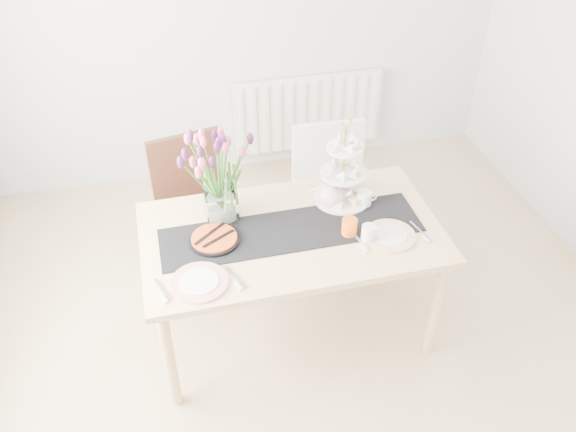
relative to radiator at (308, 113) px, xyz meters
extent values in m
plane|color=tan|center=(-0.50, -2.19, -0.45)|extent=(4.50, 4.50, 0.00)
plane|color=silver|center=(-0.50, 0.06, 0.85)|extent=(4.00, 0.00, 4.00)
cube|color=white|center=(0.00, 0.00, 0.00)|extent=(1.20, 0.08, 0.60)
cube|color=tan|center=(-0.58, -1.76, 0.28)|extent=(1.60, 0.90, 0.04)
cylinder|color=tan|center=(-1.31, -2.14, -0.09)|extent=(0.06, 0.06, 0.71)
cylinder|color=tan|center=(0.15, -2.14, -0.09)|extent=(0.06, 0.06, 0.71)
cylinder|color=tan|center=(-1.31, -1.38, -0.09)|extent=(0.06, 0.06, 0.71)
cylinder|color=tan|center=(0.15, -1.38, -0.09)|extent=(0.06, 0.06, 0.71)
cube|color=#3D1E16|center=(-1.02, -1.15, 0.03)|extent=(0.54, 0.54, 0.04)
cube|color=#3D1E16|center=(-1.06, -0.94, 0.27)|extent=(0.46, 0.13, 0.44)
cylinder|color=#3D1E16|center=(-1.16, -1.36, -0.22)|extent=(0.04, 0.04, 0.46)
cylinder|color=#3D1E16|center=(-0.81, -1.29, -0.22)|extent=(0.04, 0.04, 0.46)
cylinder|color=#3D1E16|center=(-1.23, -1.01, -0.22)|extent=(0.04, 0.04, 0.46)
cylinder|color=#3D1E16|center=(-0.88, -0.94, -0.22)|extent=(0.04, 0.04, 0.46)
cube|color=silver|center=(-0.17, -1.24, 0.03)|extent=(0.49, 0.49, 0.04)
cube|color=silver|center=(-0.15, -1.03, 0.27)|extent=(0.47, 0.06, 0.44)
cylinder|color=silver|center=(-0.35, -1.41, -0.22)|extent=(0.04, 0.04, 0.46)
cylinder|color=silver|center=(0.01, -1.43, -0.22)|extent=(0.04, 0.04, 0.46)
cylinder|color=silver|center=(-0.34, -1.05, -0.22)|extent=(0.04, 0.04, 0.46)
cylinder|color=silver|center=(0.02, -1.07, -0.22)|extent=(0.04, 0.04, 0.46)
cube|color=black|center=(-0.58, -1.76, 0.30)|extent=(1.40, 0.35, 0.01)
cube|color=silver|center=(-0.92, -1.56, 0.39)|extent=(0.17, 0.17, 0.17)
cylinder|color=gold|center=(-0.24, -1.56, 0.54)|extent=(0.01, 0.01, 0.48)
cylinder|color=white|center=(-0.24, -1.56, 0.32)|extent=(0.33, 0.33, 0.01)
cylinder|color=white|center=(-0.24, -1.56, 0.48)|extent=(0.26, 0.26, 0.01)
cylinder|color=white|center=(-0.24, -1.56, 0.65)|extent=(0.21, 0.21, 0.01)
cylinder|color=white|center=(-0.13, -1.64, 0.34)|extent=(0.09, 0.09, 0.09)
cylinder|color=black|center=(-1.00, -1.75, 0.31)|extent=(0.27, 0.27, 0.02)
cylinder|color=#CD481C|center=(-1.00, -1.75, 0.33)|extent=(0.24, 0.24, 0.01)
cylinder|color=silver|center=(-0.21, -1.93, 0.34)|extent=(0.10, 0.10, 0.09)
cylinder|color=#FC5E1C|center=(-0.29, -1.87, 0.35)|extent=(0.12, 0.12, 0.10)
cylinder|color=white|center=(-1.11, -2.04, 0.31)|extent=(0.37, 0.37, 0.01)
cylinder|color=white|center=(-0.09, -1.94, 0.31)|extent=(0.33, 0.33, 0.01)
camera|label=1|loc=(-1.20, -4.19, 2.38)|focal=38.00mm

